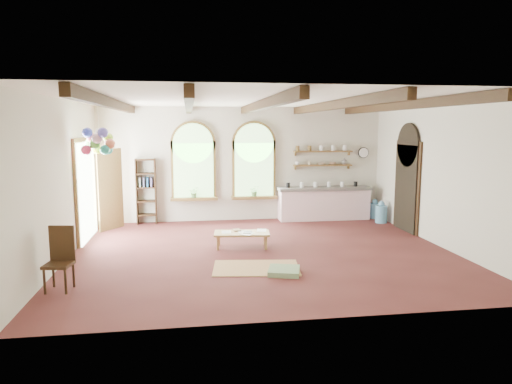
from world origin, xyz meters
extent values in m
plane|color=#5A2625|center=(0.00, 0.00, 0.00)|extent=(8.00, 8.00, 0.00)
cube|color=brown|center=(-1.40, 3.44, 1.45)|extent=(1.24, 0.08, 1.64)
cylinder|color=brown|center=(-1.40, 3.44, 2.20)|extent=(1.24, 0.08, 1.24)
cube|color=#7DB46C|center=(-1.40, 3.40, 1.45)|extent=(1.10, 0.04, 1.50)
cube|color=brown|center=(-1.40, 3.35, 0.66)|extent=(1.30, 0.28, 0.08)
cube|color=brown|center=(0.30, 3.44, 1.45)|extent=(1.24, 0.08, 1.64)
cylinder|color=brown|center=(0.30, 3.44, 2.20)|extent=(1.24, 0.08, 1.24)
cube|color=#7DB46C|center=(0.30, 3.40, 1.45)|extent=(1.10, 0.04, 1.50)
cube|color=brown|center=(0.30, 3.35, 0.66)|extent=(1.30, 0.28, 0.08)
cube|color=brown|center=(-3.95, 1.80, 1.15)|extent=(0.10, 1.90, 2.50)
cube|color=black|center=(3.95, 1.50, 1.10)|extent=(0.10, 1.30, 2.40)
cube|color=silver|center=(2.30, 3.20, 0.43)|extent=(2.60, 0.55, 0.86)
cube|color=slate|center=(2.30, 3.20, 0.90)|extent=(2.68, 0.62, 0.08)
cube|color=brown|center=(2.30, 3.38, 1.55)|extent=(1.70, 0.24, 0.04)
cube|color=brown|center=(2.30, 3.38, 1.95)|extent=(1.70, 0.24, 0.04)
cylinder|color=black|center=(3.55, 3.45, 1.90)|extent=(0.32, 0.04, 0.32)
cube|color=#332310|center=(-2.95, 3.32, 0.90)|extent=(0.03, 0.32, 1.80)
cube|color=#332310|center=(-2.45, 3.32, 0.90)|extent=(0.03, 0.32, 1.80)
cube|color=tan|center=(-0.40, 0.43, 0.32)|extent=(1.27, 0.69, 0.04)
cube|color=tan|center=(-0.94, 0.29, 0.15)|extent=(0.05, 0.05, 0.30)
cube|color=tan|center=(0.09, 0.17, 0.15)|extent=(0.05, 0.05, 0.30)
cube|color=tan|center=(-0.89, 0.68, 0.15)|extent=(0.05, 0.05, 0.30)
cube|color=tan|center=(0.14, 0.56, 0.15)|extent=(0.05, 0.05, 0.30)
cube|color=#332310|center=(-3.65, -1.80, 0.43)|extent=(0.46, 0.46, 0.05)
cube|color=#332310|center=(-3.62, -1.61, 0.74)|extent=(0.41, 0.09, 0.61)
cube|color=tan|center=(-0.30, -1.10, 0.01)|extent=(1.72, 1.18, 0.02)
cube|color=gray|center=(0.15, -1.48, 0.05)|extent=(0.68, 0.68, 0.10)
cylinder|color=#60A5CF|center=(3.75, 2.50, 0.24)|extent=(0.32, 0.32, 0.48)
sphere|color=#60A5CF|center=(3.75, 2.50, 0.53)|extent=(0.17, 0.17, 0.17)
cylinder|color=#60A5CF|center=(3.82, 3.13, 0.22)|extent=(0.29, 0.29, 0.44)
sphere|color=#60A5CF|center=(3.82, 3.13, 0.49)|extent=(0.16, 0.16, 0.16)
cylinder|color=white|center=(-3.40, 0.80, 2.78)|extent=(0.01, 0.01, 0.85)
sphere|color=teal|center=(-3.24, 0.83, 2.17)|extent=(0.21, 0.21, 0.21)
sphere|color=#DF704A|center=(-3.22, 0.94, 2.29)|extent=(0.21, 0.21, 0.21)
sphere|color=#A1E430|center=(-3.26, 1.07, 2.41)|extent=(0.21, 0.21, 0.21)
sphere|color=silver|center=(-3.40, 0.96, 2.53)|extent=(0.21, 0.21, 0.21)
sphere|color=#EBFB27|center=(-3.50, 1.01, 2.17)|extent=(0.21, 0.21, 0.21)
sphere|color=#57BC50|center=(-3.64, 0.99, 2.29)|extent=(0.21, 0.21, 0.21)
sphere|color=#F67379|center=(-3.56, 0.84, 2.41)|extent=(0.21, 0.21, 0.21)
sphere|color=blue|center=(-3.63, 0.75, 2.53)|extent=(0.21, 0.21, 0.21)
sphere|color=#ED3469|center=(-3.64, 0.61, 2.17)|extent=(0.21, 0.21, 0.21)
sphere|color=#5CC244|center=(-3.47, 0.66, 2.29)|extent=(0.21, 0.21, 0.21)
sphere|color=#D79EBD|center=(-3.40, 0.57, 2.41)|extent=(0.21, 0.21, 0.21)
sphere|color=#5955C7|center=(-3.27, 0.52, 2.53)|extent=(0.21, 0.21, 0.21)
sphere|color=teal|center=(-3.28, 0.70, 2.17)|extent=(0.21, 0.21, 0.21)
sphere|color=#DF704A|center=(-3.17, 0.74, 2.29)|extent=(0.21, 0.21, 0.21)
imported|color=olive|center=(-0.57, 0.61, 0.36)|extent=(0.20, 0.26, 0.02)
cube|color=black|center=(-0.27, 0.38, 0.35)|extent=(0.22, 0.28, 0.01)
imported|color=#598C4C|center=(-1.40, 3.32, 0.85)|extent=(0.27, 0.23, 0.30)
imported|color=#598C4C|center=(0.30, 3.32, 0.85)|extent=(0.27, 0.23, 0.30)
imported|color=white|center=(1.55, 3.38, 1.62)|extent=(0.12, 0.10, 0.10)
imported|color=beige|center=(1.90, 3.38, 1.62)|extent=(0.10, 0.10, 0.09)
imported|color=beige|center=(2.25, 3.38, 1.60)|extent=(0.22, 0.22, 0.05)
imported|color=#8C664C|center=(2.60, 3.38, 1.60)|extent=(0.20, 0.20, 0.06)
imported|color=slate|center=(2.95, 3.38, 1.67)|extent=(0.18, 0.18, 0.19)
camera|label=1|loc=(-1.52, -9.34, 2.65)|focal=32.00mm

